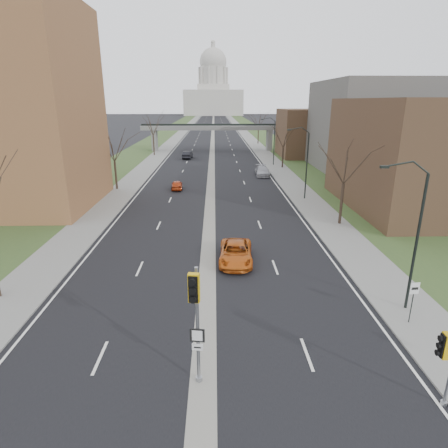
{
  "coord_description": "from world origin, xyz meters",
  "views": [
    {
      "loc": [
        0.58,
        -13.17,
        11.75
      ],
      "look_at": [
        1.16,
        10.05,
        4.07
      ],
      "focal_mm": 30.0,
      "sensor_mm": 36.0,
      "label": 1
    }
  ],
  "objects_px": {
    "car_right_mid": "(262,171)",
    "signal_pole_median": "(196,308)",
    "speed_limit_sign": "(413,295)",
    "car_left_far": "(188,155)",
    "car_right_near": "(236,253)",
    "car_left_near": "(177,185)"
  },
  "relations": [
    {
      "from": "car_right_mid",
      "to": "speed_limit_sign",
      "type": "bearing_deg",
      "value": -84.87
    },
    {
      "from": "car_left_near",
      "to": "car_right_mid",
      "type": "height_order",
      "value": "car_right_mid"
    },
    {
      "from": "speed_limit_sign",
      "to": "car_right_mid",
      "type": "bearing_deg",
      "value": 87.36
    },
    {
      "from": "signal_pole_median",
      "to": "car_left_near",
      "type": "height_order",
      "value": "signal_pole_median"
    },
    {
      "from": "signal_pole_median",
      "to": "car_right_near",
      "type": "bearing_deg",
      "value": 88.17
    },
    {
      "from": "car_left_far",
      "to": "car_right_mid",
      "type": "distance_m",
      "value": 23.7
    },
    {
      "from": "signal_pole_median",
      "to": "car_left_far",
      "type": "distance_m",
      "value": 67.27
    },
    {
      "from": "car_left_near",
      "to": "car_left_far",
      "type": "relative_size",
      "value": 0.79
    },
    {
      "from": "car_left_far",
      "to": "car_right_near",
      "type": "height_order",
      "value": "car_left_far"
    },
    {
      "from": "speed_limit_sign",
      "to": "car_left_far",
      "type": "bearing_deg",
      "value": 98.29
    },
    {
      "from": "signal_pole_median",
      "to": "car_right_mid",
      "type": "height_order",
      "value": "signal_pole_median"
    },
    {
      "from": "car_left_near",
      "to": "signal_pole_median",
      "type": "bearing_deg",
      "value": 92.43
    },
    {
      "from": "signal_pole_median",
      "to": "car_right_mid",
      "type": "relative_size",
      "value": 1.04
    },
    {
      "from": "signal_pole_median",
      "to": "speed_limit_sign",
      "type": "height_order",
      "value": "signal_pole_median"
    },
    {
      "from": "signal_pole_median",
      "to": "speed_limit_sign",
      "type": "xyz_separation_m",
      "value": [
        11.47,
        4.44,
        -2.04
      ]
    },
    {
      "from": "speed_limit_sign",
      "to": "car_right_near",
      "type": "xyz_separation_m",
      "value": [
        -9.09,
        8.65,
        -1.05
      ]
    },
    {
      "from": "speed_limit_sign",
      "to": "car_right_mid",
      "type": "distance_m",
      "value": 43.25
    },
    {
      "from": "car_right_mid",
      "to": "signal_pole_median",
      "type": "bearing_deg",
      "value": -98.91
    },
    {
      "from": "signal_pole_median",
      "to": "car_left_far",
      "type": "bearing_deg",
      "value": 102.66
    },
    {
      "from": "car_left_near",
      "to": "car_right_mid",
      "type": "relative_size",
      "value": 0.7
    },
    {
      "from": "car_left_far",
      "to": "car_right_near",
      "type": "bearing_deg",
      "value": 102.95
    },
    {
      "from": "car_left_far",
      "to": "car_right_near",
      "type": "xyz_separation_m",
      "value": [
        7.32,
        -53.93,
        -0.04
      ]
    }
  ]
}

